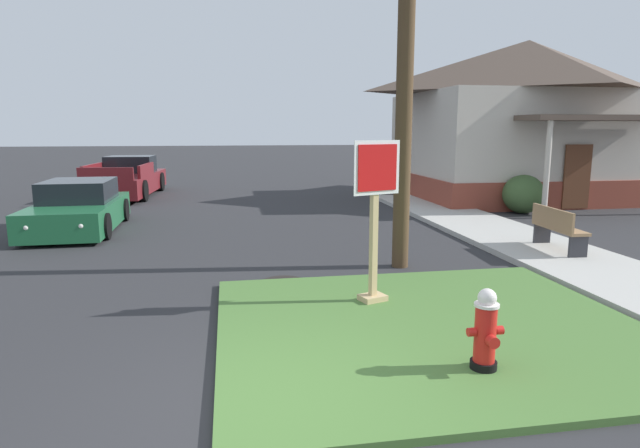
# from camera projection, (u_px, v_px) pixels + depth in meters

# --- Properties ---
(ground_plane) EXTENTS (160.00, 160.00, 0.00)m
(ground_plane) POSITION_uv_depth(u_px,v_px,m) (259.00, 417.00, 4.68)
(ground_plane) COLOR #2B2B2D
(grass_corner_patch) EXTENTS (5.34, 4.76, 0.08)m
(grass_corner_patch) POSITION_uv_depth(u_px,v_px,m) (431.00, 327.00, 6.72)
(grass_corner_patch) COLOR #477033
(grass_corner_patch) RESTS_ON ground
(sidewalk_strip) EXTENTS (2.20, 16.83, 0.12)m
(sidewalk_strip) POSITION_uv_depth(u_px,v_px,m) (528.00, 244.00, 11.45)
(sidewalk_strip) COLOR #B2AFA8
(sidewalk_strip) RESTS_ON ground
(fire_hydrant) EXTENTS (0.38, 0.34, 0.85)m
(fire_hydrant) POSITION_uv_depth(u_px,v_px,m) (485.00, 331.00, 5.39)
(fire_hydrant) COLOR black
(fire_hydrant) RESTS_ON grass_corner_patch
(stop_sign) EXTENTS (0.71, 0.38, 2.28)m
(stop_sign) POSITION_uv_depth(u_px,v_px,m) (375.00, 224.00, 7.41)
(stop_sign) COLOR tan
(stop_sign) RESTS_ON grass_corner_patch
(manhole_cover) EXTENTS (0.70, 0.70, 0.02)m
(manhole_cover) POSITION_uv_depth(u_px,v_px,m) (283.00, 281.00, 8.82)
(manhole_cover) COLOR black
(manhole_cover) RESTS_ON ground
(parked_sedan_green) EXTENTS (1.99, 4.23, 1.25)m
(parked_sedan_green) POSITION_uv_depth(u_px,v_px,m) (79.00, 209.00, 13.25)
(parked_sedan_green) COLOR #1E6038
(parked_sedan_green) RESTS_ON ground
(pickup_truck_maroon) EXTENTS (2.35, 5.62, 1.48)m
(pickup_truck_maroon) POSITION_uv_depth(u_px,v_px,m) (127.00, 180.00, 20.12)
(pickup_truck_maroon) COLOR maroon
(pickup_truck_maroon) RESTS_ON ground
(street_bench) EXTENTS (0.50, 1.49, 0.85)m
(street_bench) POSITION_uv_depth(u_px,v_px,m) (557.00, 227.00, 10.58)
(street_bench) COLOR #93704C
(street_bench) RESTS_ON sidewalk_strip
(corner_house) EXTENTS (8.61, 8.00, 5.64)m
(corner_house) POSITION_uv_depth(u_px,v_px,m) (525.00, 119.00, 19.28)
(corner_house) COLOR brown
(corner_house) RESTS_ON ground
(shrub_near_porch) EXTENTS (1.22, 1.22, 1.17)m
(shrub_near_porch) POSITION_uv_depth(u_px,v_px,m) (523.00, 194.00, 15.94)
(shrub_near_porch) COLOR #3C582F
(shrub_near_porch) RESTS_ON ground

